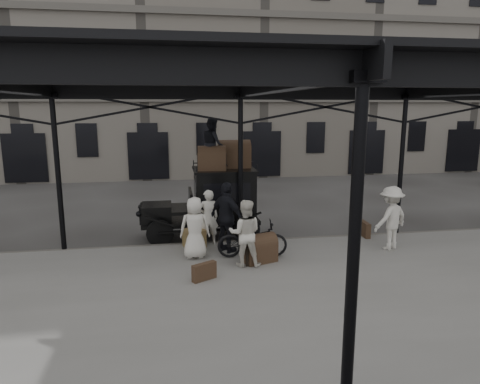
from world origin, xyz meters
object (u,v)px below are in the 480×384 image
object	(u,v)px
steamer_trunk_roof_near	(212,160)
steamer_trunk_platform	(259,250)
porter_official	(227,217)
bicycle	(252,239)
porter_left	(208,217)
taxi	(214,200)

from	to	relation	value
steamer_trunk_roof_near	steamer_trunk_platform	xyz separation A→B (m)	(0.95, -2.54, -2.03)
porter_official	steamer_trunk_platform	xyz separation A→B (m)	(0.72, -0.89, -0.66)
steamer_trunk_roof_near	steamer_trunk_platform	world-z (taller)	steamer_trunk_roof_near
steamer_trunk_roof_near	bicycle	bearing A→B (deg)	-64.35
bicycle	steamer_trunk_roof_near	distance (m)	2.98
porter_left	bicycle	distance (m)	1.67
porter_official	steamer_trunk_roof_near	world-z (taller)	steamer_trunk_roof_near
taxi	bicycle	distance (m)	2.60
bicycle	porter_official	bearing A→B (deg)	55.10
porter_left	porter_official	size ratio (longest dim) A/B	0.83
taxi	porter_left	size ratio (longest dim) A/B	2.28
taxi	steamer_trunk_roof_near	xyz separation A→B (m)	(-0.08, -0.25, 1.28)
porter_left	bicycle	world-z (taller)	porter_left
taxi	bicycle	world-z (taller)	taxi
taxi	porter_official	bearing A→B (deg)	-85.42
porter_official	taxi	bearing A→B (deg)	-33.63
porter_official	steamer_trunk_roof_near	size ratio (longest dim) A/B	2.32
porter_left	porter_official	distance (m)	0.88
bicycle	steamer_trunk_platform	size ratio (longest dim) A/B	2.22
taxi	bicycle	bearing A→B (deg)	-72.56
porter_left	steamer_trunk_roof_near	xyz separation A→B (m)	(0.21, 0.92, 1.53)
bicycle	taxi	bearing A→B (deg)	22.85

